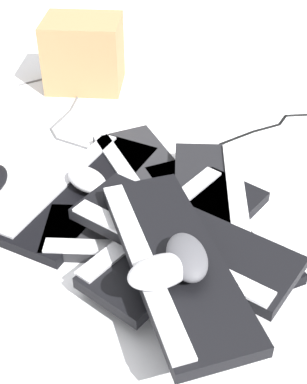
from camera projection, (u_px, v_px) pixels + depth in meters
The scene contains 14 objects.
ground_plane at pixel (186, 202), 1.20m from camera, with size 3.20×3.20×0.00m, color white.
keyboard_0 at pixel (151, 235), 1.10m from camera, with size 0.19×0.45×0.03m.
keyboard_1 at pixel (218, 219), 1.14m from camera, with size 0.45×0.35×0.03m.
keyboard_2 at pixel (153, 181), 1.24m from camera, with size 0.45×0.36×0.03m.
keyboard_3 at pixel (84, 191), 1.21m from camera, with size 0.46×0.28×0.03m.
keyboard_4 at pixel (177, 235), 1.05m from camera, with size 0.45×0.36×0.03m.
keyboard_5 at pixel (182, 238), 1.00m from camera, with size 0.34×0.46×0.03m.
keyboard_6 at pixel (211, 205), 1.12m from camera, with size 0.45×0.19×0.03m.
keyboard_7 at pixel (172, 259), 0.92m from camera, with size 0.46×0.32×0.03m.
mouse_2 at pixel (87, 180), 1.19m from camera, with size 0.11×0.07×0.04m, color silver.
mouse_3 at pixel (187, 257), 0.87m from camera, with size 0.11×0.07×0.04m, color #4C4C51.
mouse_4 at pixel (160, 271), 0.84m from camera, with size 0.11×0.07×0.04m, color #B7B7BC.
cable_1 at pixel (62, 103), 1.55m from camera, with size 0.40×0.30×0.01m.
cardboard_box at pixel (84, 54), 1.59m from camera, with size 0.22×0.17×0.21m, color #9E774C.
Camera 1 is at (0.93, 0.05, 0.76)m, focal length 50.00 mm.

